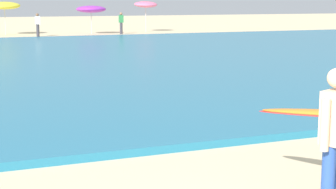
{
  "coord_description": "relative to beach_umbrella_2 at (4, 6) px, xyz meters",
  "views": [
    {
      "loc": [
        -2.53,
        -3.73,
        2.47
      ],
      "look_at": [
        0.42,
        3.62,
        1.1
      ],
      "focal_mm": 58.74,
      "sensor_mm": 36.0,
      "label": 1
    }
  ],
  "objects": [
    {
      "name": "beach_umbrella_4",
      "position": [
        10.56,
        -0.19,
        0.05
      ],
      "size": [
        1.79,
        1.82,
        2.43
      ],
      "color": "beige",
      "rests_on": "ground"
    },
    {
      "name": "beachgoer_near_row_right",
      "position": [
        1.83,
        -2.87,
        -1.23
      ],
      "size": [
        0.32,
        0.2,
        1.58
      ],
      "color": "#383842",
      "rests_on": "ground"
    },
    {
      "name": "beach_umbrella_3",
      "position": [
        5.89,
        -1.53,
        -0.27
      ],
      "size": [
        2.15,
        2.15,
        2.06
      ],
      "color": "beige",
      "rests_on": "ground"
    },
    {
      "name": "sea",
      "position": [
        -1.38,
        -18.84,
        -2.0
      ],
      "size": [
        120.0,
        28.0,
        0.14
      ],
      "primitive_type": "cube",
      "color": "teal",
      "rests_on": "ground"
    },
    {
      "name": "beachgoer_near_row_mid",
      "position": [
        7.94,
        -2.17,
        -1.23
      ],
      "size": [
        0.32,
        0.2,
        1.58
      ],
      "color": "#383842",
      "rests_on": "ground"
    },
    {
      "name": "beach_umbrella_2",
      "position": [
        0.0,
        0.0,
        0.0
      ],
      "size": [
        2.19,
        2.23,
        2.41
      ],
      "color": "beige",
      "rests_on": "ground"
    }
  ]
}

